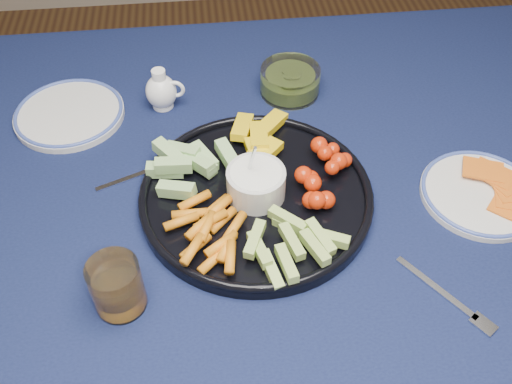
{
  "coord_description": "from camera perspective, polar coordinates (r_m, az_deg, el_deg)",
  "views": [
    {
      "loc": [
        -0.14,
        -0.64,
        1.45
      ],
      "look_at": [
        -0.07,
        -0.02,
        0.77
      ],
      "focal_mm": 40.0,
      "sensor_mm": 36.0,
      "label": 1
    }
  ],
  "objects": [
    {
      "name": "juice_tumbler",
      "position": [
        0.81,
        -13.67,
        -9.35
      ],
      "size": [
        0.07,
        0.07,
        0.09
      ],
      "color": "silver",
      "rests_on": "dining_table"
    },
    {
      "name": "cheese_plate",
      "position": [
        1.01,
        21.6,
        -0.03
      ],
      "size": [
        0.2,
        0.2,
        0.02
      ],
      "color": "silver",
      "rests_on": "dining_table"
    },
    {
      "name": "side_plate_extra",
      "position": [
        1.14,
        -18.17,
        7.47
      ],
      "size": [
        0.2,
        0.2,
        0.02
      ],
      "color": "silver",
      "rests_on": "dining_table"
    },
    {
      "name": "creamer_pitcher",
      "position": [
        1.11,
        -9.42,
        9.93
      ],
      "size": [
        0.08,
        0.06,
        0.08
      ],
      "color": "white",
      "rests_on": "dining_table"
    },
    {
      "name": "pickle_bowl",
      "position": [
        1.14,
        3.42,
        10.93
      ],
      "size": [
        0.12,
        0.12,
        0.05
      ],
      "color": "silver",
      "rests_on": "dining_table"
    },
    {
      "name": "crudite_platter",
      "position": [
        0.92,
        -0.17,
        0.02
      ],
      "size": [
        0.38,
        0.38,
        0.12
      ],
      "color": "black",
      "rests_on": "dining_table"
    },
    {
      "name": "dining_table",
      "position": [
        1.02,
        3.68,
        -2.96
      ],
      "size": [
        1.67,
        1.07,
        0.75
      ],
      "color": "#542C1C",
      "rests_on": "ground"
    },
    {
      "name": "fork_left",
      "position": [
        1.0,
        -11.1,
        1.9
      ],
      "size": [
        0.14,
        0.07,
        0.0
      ],
      "color": "silver",
      "rests_on": "dining_table"
    },
    {
      "name": "fork_right",
      "position": [
        0.87,
        19.01,
        -10.21
      ],
      "size": [
        0.11,
        0.14,
        0.0
      ],
      "color": "silver",
      "rests_on": "dining_table"
    }
  ]
}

